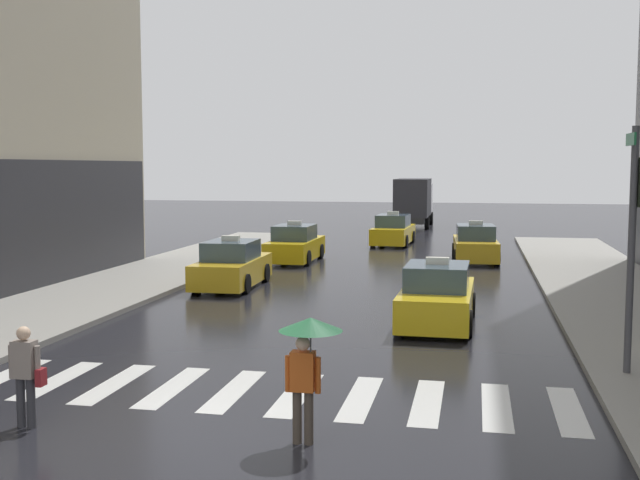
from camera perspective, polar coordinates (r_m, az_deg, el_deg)
ground_plane at (r=11.97m, az=-8.06°, el=-15.05°), size 160.00×160.00×0.00m
crosswalk_markings at (r=14.69m, az=-4.09°, el=-11.10°), size 11.30×2.80×0.01m
traffic_light_pole at (r=16.10m, az=22.34°, el=1.74°), size 0.44×0.84×4.80m
taxi_lead at (r=20.80m, az=8.60°, el=-4.19°), size 2.00×4.57×1.80m
taxi_second at (r=27.08m, az=-6.50°, el=-1.93°), size 2.03×4.59×1.80m
taxi_third at (r=34.09m, az=-1.85°, el=-0.39°), size 1.95×4.55×1.80m
taxi_fourth at (r=34.89m, az=11.34°, el=-0.36°), size 2.12×4.63×1.80m
taxi_fifth at (r=41.57m, az=5.40°, el=0.64°), size 2.10×4.62×1.80m
box_truck at (r=53.58m, az=6.92°, el=2.90°), size 2.28×7.54×3.35m
pedestrian_with_umbrella at (r=11.67m, az=-0.90°, el=-7.76°), size 0.96×0.96×1.94m
pedestrian_with_handbag at (r=13.38m, az=-20.81°, el=-8.96°), size 0.60×0.24×1.65m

